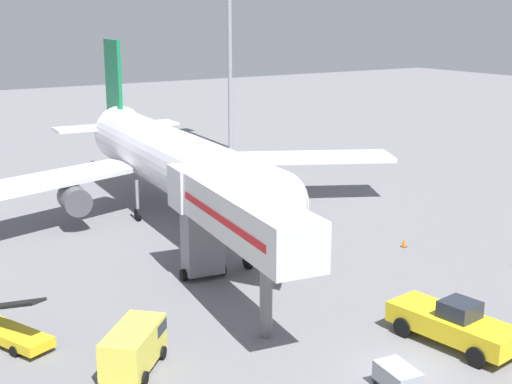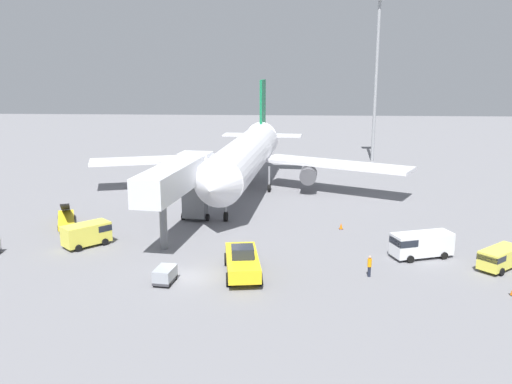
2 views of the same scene
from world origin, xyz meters
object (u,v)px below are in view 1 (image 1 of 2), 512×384
Objects in this scene: belt_loader_truck at (3,328)px; service_van_near_center at (135,345)px; jet_bridge at (231,215)px; airplane_at_gate at (172,160)px; pushback_tug at (453,324)px; safety_cone_alpha at (404,243)px; baggage_cart_far_right at (398,378)px.

belt_loader_truck is 1.50× the size of service_van_near_center.
jet_bridge is 10.43m from service_van_near_center.
airplane_at_gate is 9.79× the size of service_van_near_center.
service_van_near_center is at bearing 156.79° from pushback_tug.
belt_loader_truck reaches higher than safety_cone_alpha.
safety_cone_alpha is (16.86, 2.47, -5.41)m from jet_bridge.
pushback_tug is 3.08× the size of baggage_cart_far_right.
airplane_at_gate is at bearing 74.29° from jet_bridge.
pushback_tug is 1.62× the size of service_van_near_center.
baggage_cart_far_right is at bearing -42.93° from service_van_near_center.
belt_loader_truck is at bearing -179.53° from safety_cone_alpha.
service_van_near_center reaches higher than safety_cone_alpha.
safety_cone_alpha is at bearing -55.58° from airplane_at_gate.
pushback_tug is at bearing -33.17° from belt_loader_truck.
pushback_tug is 24.55m from belt_loader_truck.
baggage_cart_far_right is (-4.12, -32.59, -4.43)m from airplane_at_gate.
airplane_at_gate is 67.97× the size of safety_cone_alpha.
baggage_cart_far_right is 22.23m from safety_cone_alpha.
service_van_near_center is 1.90× the size of baggage_cart_far_right.
belt_loader_truck reaches higher than baggage_cart_far_right.
jet_bridge is at bearing 28.58° from service_van_near_center.
belt_loader_truck is at bearing -137.60° from airplane_at_gate.
baggage_cart_far_right is at bearing -97.20° from airplane_at_gate.
airplane_at_gate is 33.14m from baggage_cart_far_right.
safety_cone_alpha is at bearing 8.35° from jet_bridge.
belt_loader_truck is 30.05m from safety_cone_alpha.
airplane_at_gate is at bearing 93.69° from pushback_tug.
pushback_tug is 6.47m from baggage_cart_far_right.
belt_loader_truck is at bearing 146.83° from pushback_tug.
airplane_at_gate reaches higher than belt_loader_truck.
pushback_tug is at bearing -86.31° from airplane_at_gate.
baggage_cart_far_right is (9.55, -8.88, -0.52)m from service_van_near_center.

